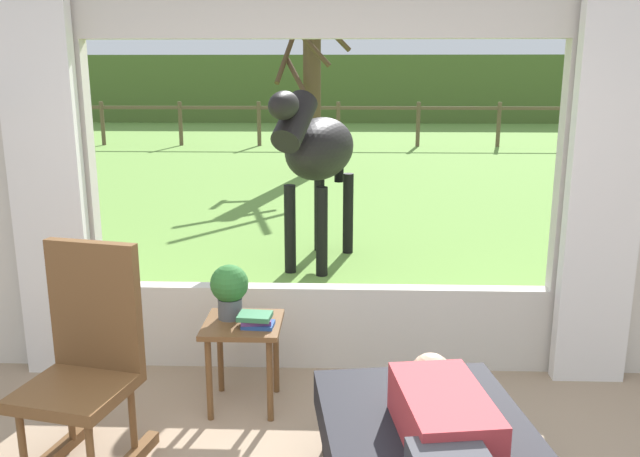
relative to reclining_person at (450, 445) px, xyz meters
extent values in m
cube|color=beige|center=(-2.57, 1.79, 0.75)|extent=(1.15, 0.12, 2.55)
cube|color=beige|center=(-0.55, 1.79, -0.25)|extent=(2.90, 0.12, 0.55)
cube|color=silver|center=(-2.24, 1.65, 0.68)|extent=(0.44, 0.10, 2.40)
cube|color=silver|center=(1.14, 1.65, 0.68)|extent=(0.44, 0.10, 2.40)
cube|color=olive|center=(-0.55, 12.69, -0.51)|extent=(36.00, 21.68, 0.02)
cube|color=#4F682D|center=(-0.55, 22.53, 0.68)|extent=(36.00, 2.00, 2.40)
cube|color=#B23338|center=(0.00, 0.20, 0.01)|extent=(0.42, 0.64, 0.22)
sphere|color=tan|center=(0.00, 0.58, 0.01)|extent=(0.20, 0.20, 0.20)
cube|color=brown|center=(-1.68, 0.53, -0.08)|extent=(0.57, 0.57, 0.06)
cube|color=brown|center=(-1.64, 0.74, 0.26)|extent=(0.48, 0.16, 0.68)
cylinder|color=brown|center=(-1.90, 0.40, -0.29)|extent=(0.04, 0.04, 0.38)
cylinder|color=brown|center=(-1.55, 0.32, -0.29)|extent=(0.04, 0.04, 0.38)
cylinder|color=brown|center=(-1.82, 0.75, -0.29)|extent=(0.04, 0.04, 0.38)
cylinder|color=brown|center=(-1.47, 0.67, -0.29)|extent=(0.04, 0.04, 0.38)
cube|color=brown|center=(-0.99, 1.23, -0.02)|extent=(0.44, 0.44, 0.03)
cylinder|color=brown|center=(-1.16, 1.06, -0.28)|extent=(0.04, 0.04, 0.49)
cylinder|color=brown|center=(-0.82, 1.06, -0.28)|extent=(0.04, 0.04, 0.49)
cylinder|color=brown|center=(-1.16, 1.40, -0.28)|extent=(0.04, 0.04, 0.49)
cylinder|color=brown|center=(-0.82, 1.40, -0.28)|extent=(0.04, 0.04, 0.49)
cylinder|color=#4C5156|center=(-1.07, 1.29, 0.06)|extent=(0.14, 0.14, 0.12)
sphere|color=#2D6B2D|center=(-1.07, 1.29, 0.21)|extent=(0.22, 0.22, 0.22)
cube|color=#23478C|center=(-0.89, 1.16, 0.01)|extent=(0.18, 0.14, 0.02)
cube|color=#59336B|center=(-0.90, 1.17, 0.03)|extent=(0.18, 0.15, 0.02)
cube|color=#337247|center=(-0.91, 1.16, 0.06)|extent=(0.20, 0.16, 0.03)
ellipsoid|color=black|center=(-0.64, 4.12, 0.65)|extent=(0.90, 1.35, 0.60)
cylinder|color=black|center=(-0.84, 3.47, 0.96)|extent=(0.43, 0.65, 0.53)
ellipsoid|color=black|center=(-0.92, 3.24, 1.11)|extent=(0.33, 0.52, 0.24)
cube|color=black|center=(-0.82, 3.55, 0.99)|extent=(0.20, 0.43, 0.32)
cylinder|color=black|center=(-0.46, 4.70, 0.50)|extent=(0.13, 0.13, 0.55)
cylinder|color=black|center=(-0.61, 3.67, -0.08)|extent=(0.11, 0.11, 0.85)
cylinder|color=black|center=(-0.92, 3.77, -0.08)|extent=(0.11, 0.11, 0.85)
cylinder|color=black|center=(-0.36, 4.48, -0.08)|extent=(0.11, 0.11, 0.85)
cylinder|color=black|center=(-0.67, 4.57, -0.08)|extent=(0.11, 0.11, 0.85)
cylinder|color=#4C3823|center=(-0.99, 9.84, 0.86)|extent=(0.32, 0.32, 2.72)
cylinder|color=#47331E|center=(-0.57, 10.13, 2.26)|extent=(0.81, 1.16, 0.75)
cylinder|color=#47331E|center=(-1.28, 9.69, 1.29)|extent=(0.45, 0.74, 0.63)
cylinder|color=#47331E|center=(-1.09, 9.42, 1.89)|extent=(0.92, 0.29, 0.95)
cylinder|color=#47331E|center=(-0.80, 9.40, 2.18)|extent=(1.04, 0.51, 0.99)
cylinder|color=#47331E|center=(-1.45, 10.00, 1.66)|extent=(0.41, 0.98, 1.08)
cylinder|color=brown|center=(-8.55, 14.38, 0.05)|extent=(0.10, 0.10, 1.10)
cylinder|color=brown|center=(-6.55, 14.38, 0.05)|extent=(0.10, 0.10, 1.10)
cylinder|color=brown|center=(-4.55, 14.38, 0.05)|extent=(0.10, 0.10, 1.10)
cylinder|color=brown|center=(-2.55, 14.38, 0.05)|extent=(0.10, 0.10, 1.10)
cylinder|color=brown|center=(-0.55, 14.38, 0.05)|extent=(0.10, 0.10, 1.10)
cylinder|color=brown|center=(1.45, 14.38, 0.05)|extent=(0.10, 0.10, 1.10)
cylinder|color=brown|center=(3.45, 14.38, 0.05)|extent=(0.10, 0.10, 1.10)
cylinder|color=brown|center=(5.45, 14.38, 0.05)|extent=(0.10, 0.10, 1.10)
cube|color=brown|center=(-0.55, 14.38, 0.45)|extent=(16.00, 0.06, 0.08)
camera|label=1|loc=(-0.42, -2.27, 1.41)|focal=36.87mm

